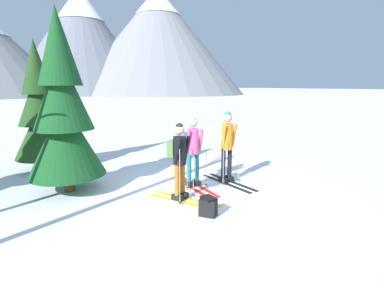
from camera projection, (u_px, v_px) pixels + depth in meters
The scene contains 8 objects.
ground_plane at pixel (190, 191), 7.07m from camera, with size 400.00×400.00×0.00m, color white.
skier_in_black at pixel (179, 157), 6.35m from camera, with size 1.02×1.69×1.71m.
skier_in_pink at pixel (193, 148), 7.22m from camera, with size 0.61×1.77×1.75m.
skier_in_orange at pixel (227, 143), 7.50m from camera, with size 0.61×1.77×1.85m.
pine_tree_near at pixel (63, 111), 6.69m from camera, with size 1.74×1.74×4.19m.
pine_tree_far at pixel (40, 112), 8.61m from camera, with size 1.57×1.57×3.78m.
backpack_on_snow_front at pixel (208, 206), 5.70m from camera, with size 0.38×0.40×0.38m.
mountain_ridge_distant at pixel (32, 42), 69.73m from camera, with size 126.70×54.84×28.31m.
Camera 1 is at (-3.61, -5.65, 2.49)m, focal length 27.55 mm.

